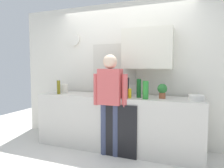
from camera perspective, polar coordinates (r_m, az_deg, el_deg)
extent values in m
plane|color=silver|center=(3.46, -0.51, -19.20)|extent=(8.00, 8.00, 0.00)
cube|color=beige|center=(3.57, 1.28, -10.63)|extent=(2.82, 0.64, 0.92)
cube|color=black|center=(3.23, 2.03, -13.11)|extent=(0.56, 0.02, 0.83)
cube|color=silver|center=(3.86, 3.46, 3.13)|extent=(4.42, 0.10, 2.60)
cube|color=beige|center=(3.86, 0.55, 5.63)|extent=(0.86, 0.02, 0.76)
cube|color=#8CA5C6|center=(3.87, 0.57, 5.63)|extent=(0.80, 0.02, 0.70)
cube|color=silver|center=(3.55, 9.95, 9.71)|extent=(0.84, 0.32, 0.68)
cylinder|color=silver|center=(4.27, -10.66, 12.18)|extent=(0.26, 0.03, 0.26)
cube|color=black|center=(3.44, 2.87, -3.18)|extent=(0.20, 0.20, 0.03)
cube|color=black|center=(3.47, 3.19, -0.52)|extent=(0.18, 0.08, 0.28)
cylinder|color=black|center=(3.40, 2.71, -2.07)|extent=(0.11, 0.11, 0.11)
cylinder|color=black|center=(3.41, 2.89, 1.83)|extent=(0.17, 0.17, 0.03)
cylinder|color=#2D8C33|center=(3.13, 9.40, -1.67)|extent=(0.09, 0.09, 0.28)
cylinder|color=#195923|center=(3.28, 7.55, -1.20)|extent=(0.07, 0.07, 0.30)
cylinder|color=olive|center=(3.83, -14.76, -0.88)|extent=(0.06, 0.06, 0.25)
cylinder|color=#3351B2|center=(3.67, 1.25, -2.12)|extent=(0.08, 0.08, 0.10)
cylinder|color=white|center=(3.24, 22.56, -3.54)|extent=(0.22, 0.22, 0.08)
cylinder|color=#9E5638|center=(3.27, 13.91, -3.18)|extent=(0.10, 0.10, 0.09)
sphere|color=#2D7233|center=(3.25, 13.94, -1.25)|extent=(0.15, 0.15, 0.15)
cylinder|color=yellow|center=(3.22, 4.99, -2.63)|extent=(0.06, 0.06, 0.15)
cone|color=white|center=(3.21, 5.00, -1.03)|extent=(0.02, 0.02, 0.03)
cylinder|color=silver|center=(3.97, -13.27, -1.23)|extent=(0.14, 0.14, 0.17)
cylinder|color=#3F4766|center=(3.35, -2.14, -12.52)|extent=(0.12, 0.12, 0.82)
cylinder|color=#3F4766|center=(3.28, 1.15, -12.89)|extent=(0.12, 0.12, 0.82)
cube|color=#D85959|center=(3.18, -0.53, -0.76)|extent=(0.36, 0.20, 0.56)
sphere|color=beige|center=(3.17, -0.53, 6.28)|extent=(0.22, 0.22, 0.22)
cylinder|color=#D85959|center=(3.28, -4.42, -1.49)|extent=(0.09, 0.09, 0.50)
cylinder|color=#D85959|center=(3.11, 3.60, -1.82)|extent=(0.09, 0.09, 0.50)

